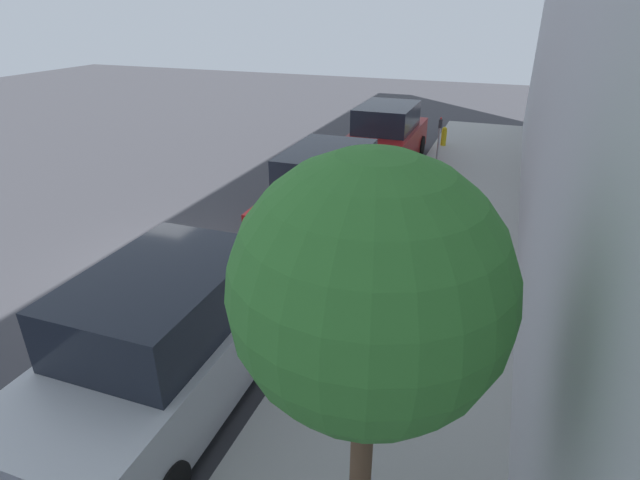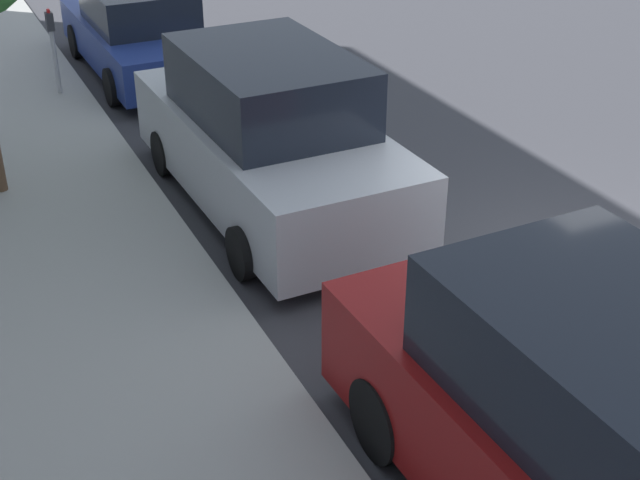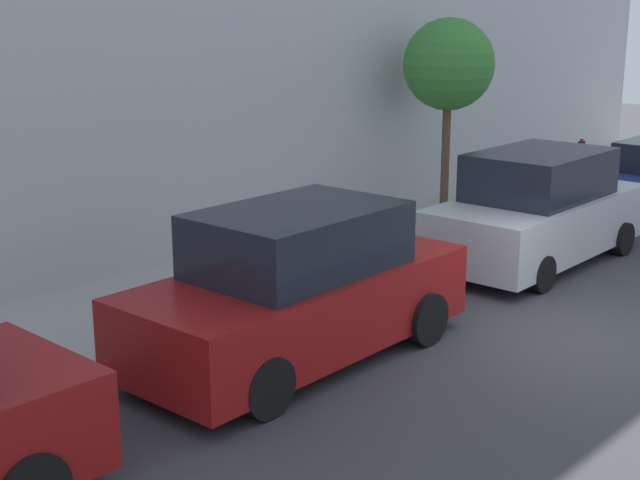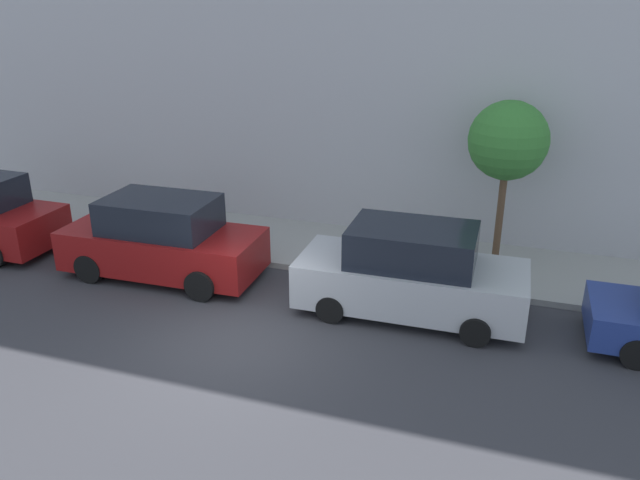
# 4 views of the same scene
# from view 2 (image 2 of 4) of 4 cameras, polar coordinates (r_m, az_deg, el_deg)

# --- Properties ---
(ground_plane) EXTENTS (60.00, 60.00, 0.00)m
(ground_plane) POSITION_cam_2_polar(r_m,az_deg,el_deg) (10.12, 15.71, -2.30)
(ground_plane) COLOR #38383D
(sidewalk) EXTENTS (3.13, 32.00, 0.15)m
(sidewalk) POSITION_cam_2_polar(r_m,az_deg,el_deg) (8.15, -13.25, -9.84)
(sidewalk) COLOR #9E9E99
(sidewalk) RESTS_ON ground_plane
(parked_sedan_nearest) EXTENTS (1.92, 4.52, 1.54)m
(parked_sedan_nearest) POSITION_cam_2_polar(r_m,az_deg,el_deg) (16.17, -11.43, 12.86)
(parked_sedan_nearest) COLOR navy
(parked_sedan_nearest) RESTS_ON ground_plane
(parked_suv_second) EXTENTS (2.08, 4.84, 1.98)m
(parked_suv_second) POSITION_cam_2_polar(r_m,az_deg,el_deg) (10.91, -3.24, 6.65)
(parked_suv_second) COLOR #B7BABF
(parked_suv_second) RESTS_ON ground_plane
(parked_suv_third) EXTENTS (2.08, 4.85, 1.98)m
(parked_suv_third) POSITION_cam_2_polar(r_m,az_deg,el_deg) (6.50, 18.05, -12.43)
(parked_suv_third) COLOR maroon
(parked_suv_third) RESTS_ON ground_plane
(parking_meter_near) EXTENTS (0.11, 0.15, 1.36)m
(parking_meter_near) POSITION_cam_2_polar(r_m,az_deg,el_deg) (15.03, -16.73, 12.03)
(parking_meter_near) COLOR #ADADB2
(parking_meter_near) RESTS_ON sidewalk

